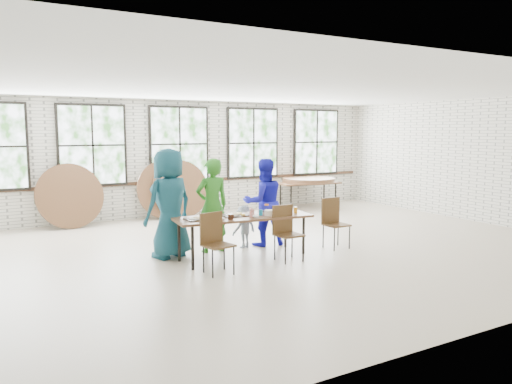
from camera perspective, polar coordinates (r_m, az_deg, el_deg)
room at (r=13.19m, az=-8.75°, el=5.23°), size 12.00×12.00×12.00m
dining_table at (r=8.74m, az=-1.48°, el=-3.09°), size 2.47×1.04×0.74m
chair_near_left at (r=7.86m, az=-4.74°, el=-5.23°), size 0.49×0.47×0.95m
chair_near_right at (r=8.63m, az=3.41°, el=-4.12°), size 0.44×0.43×0.95m
chair_spare at (r=9.64m, az=8.84°, el=-3.01°), size 0.42×0.41×0.95m
adult_teal at (r=8.84m, az=-9.86°, el=-1.29°), size 1.09×0.88×1.92m
adult_green at (r=9.15m, az=-5.03°, el=-1.54°), size 0.63×0.41×1.73m
toddler at (r=9.52m, az=-1.38°, el=-3.97°), size 0.58×0.40×0.81m
adult_blue at (r=9.66m, az=0.88°, el=-1.18°), size 0.91×0.76×1.69m
storage_table at (r=14.47m, az=6.01°, el=0.90°), size 1.87×0.93×0.74m
tabletop_clutter at (r=8.73m, az=-0.91°, el=-2.59°), size 2.04×0.60×0.11m
round_tops_stacked at (r=14.46m, az=6.01°, el=1.36°), size 1.50×1.50×0.13m
round_tops_leaning at (r=12.49m, az=-14.83°, el=-0.05°), size 4.19×0.51×1.48m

